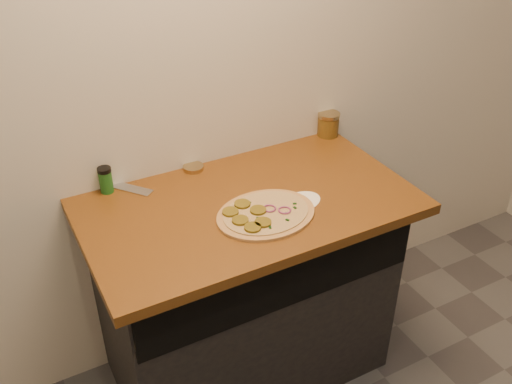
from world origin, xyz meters
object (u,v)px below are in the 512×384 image
chefs_knife (104,181)px  spice_shaker (106,180)px  pizza (265,214)px  salsa_jar (328,124)px

chefs_knife → spice_shaker: 0.08m
pizza → spice_shaker: (-0.44, 0.41, 0.04)m
salsa_jar → spice_shaker: size_ratio=1.03×
pizza → chefs_knife: (-0.43, 0.48, -0.00)m
salsa_jar → spice_shaker: 0.98m
pizza → chefs_knife: 0.65m
salsa_jar → spice_shaker: (-0.98, -0.00, -0.00)m
chefs_knife → spice_shaker: bearing=-95.3°
pizza → salsa_jar: bearing=37.2°
salsa_jar → spice_shaker: salsa_jar is taller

